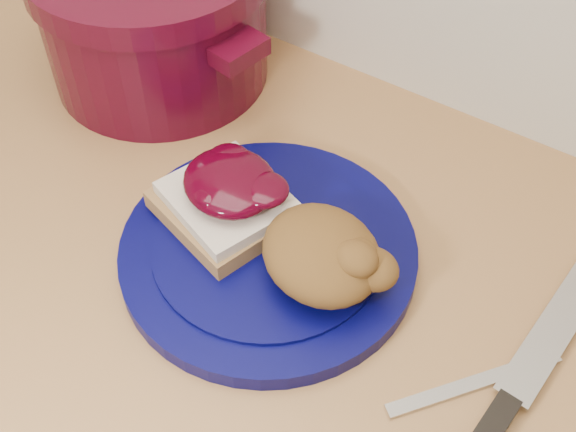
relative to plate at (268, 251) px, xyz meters
The scene contains 6 objects.
plate is the anchor object (origin of this frame).
sandwich 0.07m from the plate, behind, with size 0.15×0.14×0.06m.
stuffing_mound 0.08m from the plate, ahead, with size 0.12×0.10×0.06m, color brown.
chef_knife 0.26m from the plate, ahead, with size 0.05×0.30×0.02m.
butter_knife 0.23m from the plate, ahead, with size 0.17×0.01×0.00m, color silver.
dutch_oven 0.34m from the plate, 148.74° to the left, with size 0.33×0.32×0.18m.
Camera 1 is at (0.29, 1.13, 1.47)m, focal length 45.00 mm.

